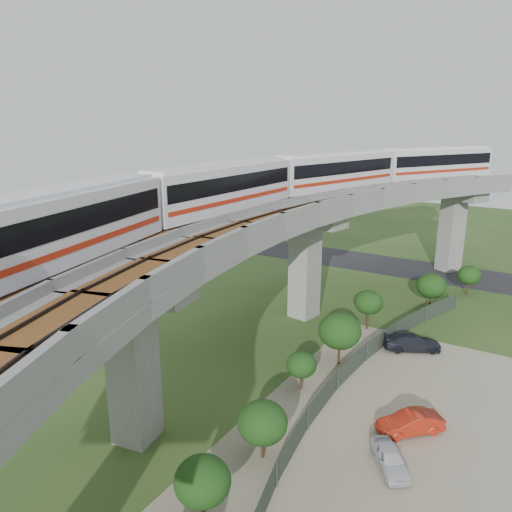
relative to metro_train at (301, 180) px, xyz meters
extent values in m
plane|color=#26451B|center=(-1.03, -8.97, -12.31)|extent=(160.00, 160.00, 0.00)
cube|color=gray|center=(12.97, -10.97, -12.29)|extent=(18.00, 26.00, 0.04)
cube|color=#232326|center=(-1.03, 21.03, -12.29)|extent=(60.00, 8.00, 0.03)
cube|color=#99968E|center=(8.09, 22.82, -8.11)|extent=(2.86, 2.93, 8.40)
cube|color=#99968E|center=(8.09, 22.82, -3.31)|extent=(7.21, 5.74, 1.20)
cube|color=#99968E|center=(-0.11, 1.45, -8.11)|extent=(2.35, 2.51, 8.40)
cube|color=#99968E|center=(-0.11, 1.45, -3.31)|extent=(7.31, 3.58, 1.20)
cube|color=#99968E|center=(-0.11, -19.39, -8.11)|extent=(2.35, 2.51, 8.40)
cube|color=#99968E|center=(-0.11, -19.39, -3.31)|extent=(7.31, 3.58, 1.20)
cube|color=gray|center=(5.16, 17.56, -2.31)|extent=(16.42, 20.91, 0.80)
cube|color=gray|center=(1.31, 19.47, -1.41)|extent=(8.66, 17.08, 1.00)
cube|color=gray|center=(9.02, 15.66, -1.41)|extent=(8.66, 17.08, 1.00)
cube|color=brown|center=(3.19, 18.54, -1.85)|extent=(10.68, 18.08, 0.12)
cube|color=black|center=(3.19, 18.54, -1.73)|extent=(9.69, 17.59, 0.12)
cube|color=brown|center=(7.13, 16.59, -1.85)|extent=(10.68, 18.08, 0.12)
cube|color=black|center=(7.13, 16.59, -1.73)|extent=(9.69, 17.59, 0.12)
cube|color=gray|center=(-0.33, 0.15, -2.31)|extent=(11.77, 20.03, 0.80)
cube|color=gray|center=(-4.58, 0.81, -1.41)|extent=(3.22, 18.71, 1.00)
cube|color=gray|center=(3.92, -0.50, -1.41)|extent=(3.22, 18.71, 1.00)
cube|color=brown|center=(-2.50, 0.49, -1.85)|extent=(5.44, 19.05, 0.12)
cube|color=black|center=(-2.50, 0.49, -1.73)|extent=(4.35, 18.88, 0.12)
cube|color=brown|center=(1.85, -0.18, -1.85)|extent=(5.44, 19.05, 0.12)
cube|color=black|center=(1.85, -0.18, -1.73)|extent=(4.35, 18.88, 0.12)
cube|color=gray|center=(-0.33, -18.10, -2.31)|extent=(11.77, 20.03, 0.80)
cube|color=gray|center=(-4.58, -18.75, -1.41)|extent=(3.22, 18.71, 1.00)
cube|color=gray|center=(3.92, -17.45, -1.41)|extent=(3.22, 18.71, 1.00)
cube|color=brown|center=(-2.50, -18.43, -1.85)|extent=(5.44, 19.05, 0.12)
cube|color=black|center=(-2.50, -18.43, -1.73)|extent=(4.35, 18.88, 0.12)
cube|color=brown|center=(1.85, -17.77, -1.85)|extent=(5.44, 19.05, 0.12)
cube|color=black|center=(1.85, -17.77, -1.73)|extent=(4.35, 18.88, 0.12)
cube|color=silver|center=(-1.83, -22.06, -0.07)|extent=(5.80, 15.23, 3.20)
cube|color=silver|center=(-1.83, -22.06, 1.63)|extent=(5.11, 14.39, 0.22)
cube|color=black|center=(-1.83, -22.06, 0.38)|extent=(5.73, 14.66, 1.15)
cube|color=red|center=(-1.83, -22.06, -0.82)|extent=(5.73, 14.66, 0.30)
cube|color=black|center=(-1.83, -22.06, -1.53)|extent=(4.54, 12.86, 0.28)
cube|color=silver|center=(-3.18, -6.56, -0.07)|extent=(3.28, 15.09, 3.20)
cube|color=silver|center=(-3.18, -6.56, 1.63)|extent=(2.71, 14.32, 0.22)
cube|color=black|center=(-3.18, -6.56, 0.38)|extent=(3.32, 14.50, 1.15)
cube|color=red|center=(-3.18, -6.56, -0.82)|extent=(3.32, 14.50, 0.30)
cube|color=black|center=(-3.18, -6.56, -1.53)|extent=(2.39, 12.81, 0.28)
cube|color=silver|center=(-0.64, 8.79, -0.07)|extent=(6.87, 15.15, 3.20)
cube|color=silver|center=(-0.64, 8.79, 1.63)|extent=(6.14, 14.27, 0.22)
cube|color=black|center=(-0.64, 8.79, 0.38)|extent=(6.76, 14.59, 1.15)
cube|color=red|center=(-0.64, 8.79, -0.82)|extent=(6.76, 14.59, 0.30)
cube|color=black|center=(-0.64, 8.79, -1.53)|extent=(5.46, 12.76, 0.28)
cube|color=silver|center=(5.64, 23.03, -0.07)|extent=(10.03, 14.25, 3.20)
cube|color=silver|center=(5.64, 23.03, 1.63)|extent=(9.18, 13.33, 0.22)
cube|color=black|center=(5.64, 23.03, 0.38)|extent=(9.77, 13.77, 1.15)
cube|color=red|center=(5.64, 23.03, -0.82)|extent=(9.77, 13.77, 0.30)
cube|color=black|center=(5.64, 23.03, -1.53)|extent=(8.19, 11.91, 0.28)
cylinder|color=#2D382D|center=(11.22, 10.32, -11.56)|extent=(0.08, 0.08, 1.50)
cube|color=#2D382D|center=(10.35, 8.01, -11.56)|extent=(1.69, 4.77, 1.40)
cylinder|color=#2D382D|center=(9.59, 5.65, -11.56)|extent=(0.08, 0.08, 1.50)
cube|color=#2D382D|center=(8.95, 3.27, -11.56)|extent=(1.23, 4.91, 1.40)
cylinder|color=#2D382D|center=(8.42, 0.85, -11.56)|extent=(0.08, 0.08, 1.50)
cube|color=#2D382D|center=(8.01, -1.58, -11.56)|extent=(0.75, 4.99, 1.40)
cylinder|color=#2D382D|center=(7.71, -4.04, -11.56)|extent=(0.08, 0.08, 1.50)
cube|color=#2D382D|center=(7.53, -6.50, -11.56)|extent=(0.27, 5.04, 1.40)
cylinder|color=#2D382D|center=(7.47, -8.97, -11.56)|extent=(0.08, 0.08, 1.50)
cube|color=#2D382D|center=(7.53, -11.44, -11.56)|extent=(0.27, 5.04, 1.40)
cylinder|color=#2D382D|center=(7.71, -13.91, -11.56)|extent=(0.08, 0.08, 1.50)
cube|color=#2D382D|center=(8.01, -16.36, -11.56)|extent=(0.75, 4.99, 1.40)
cylinder|color=#2D382D|center=(8.42, -18.80, -11.56)|extent=(0.08, 0.08, 1.50)
cube|color=#2D382D|center=(8.95, -21.21, -11.56)|extent=(1.23, 4.91, 1.40)
cylinder|color=#382314|center=(11.52, 14.95, -11.61)|extent=(0.18, 0.18, 1.40)
ellipsoid|color=#123510|center=(11.52, 14.95, -10.24)|extent=(2.24, 2.24, 1.91)
cylinder|color=#382314|center=(9.12, 9.39, -11.65)|extent=(0.18, 0.18, 1.32)
ellipsoid|color=#123510|center=(9.12, 9.39, -10.17)|extent=(2.73, 2.73, 2.32)
cylinder|color=#382314|center=(5.79, 1.54, -11.46)|extent=(0.18, 0.18, 1.69)
ellipsoid|color=#123510|center=(5.79, 1.54, -9.90)|extent=(2.37, 2.37, 2.02)
cylinder|color=#382314|center=(6.11, -5.51, -11.47)|extent=(0.18, 0.18, 1.68)
ellipsoid|color=#123510|center=(6.11, -5.51, -9.71)|extent=(3.06, 3.06, 2.60)
cylinder|color=#382314|center=(5.38, -10.11, -11.70)|extent=(0.18, 0.18, 1.21)
ellipsoid|color=#123510|center=(5.38, -10.11, -10.50)|extent=(1.98, 1.98, 1.68)
cylinder|color=#382314|center=(6.71, -17.27, -11.64)|extent=(0.18, 0.18, 1.33)
ellipsoid|color=#123510|center=(6.71, -17.27, -10.19)|extent=(2.63, 2.63, 2.23)
cylinder|color=#382314|center=(6.81, -22.45, -11.54)|extent=(0.18, 0.18, 1.53)
ellipsoid|color=#123510|center=(6.81, -22.45, -10.04)|extent=(2.48, 2.48, 2.11)
imported|color=silver|center=(12.64, -14.61, -11.71)|extent=(2.99, 3.40, 1.11)
imported|color=#9A1E0E|center=(12.72, -11.11, -11.65)|extent=(3.59, 3.58, 1.24)
imported|color=black|center=(10.04, -0.49, -11.64)|extent=(4.64, 3.66, 1.26)
camera|label=1|loc=(18.11, -36.53, 4.93)|focal=35.00mm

